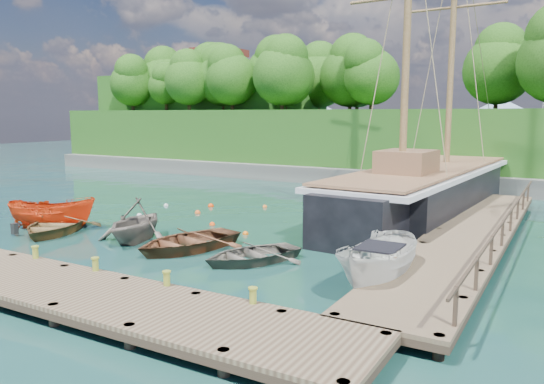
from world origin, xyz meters
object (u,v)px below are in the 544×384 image
(rowboat_3, at_px, (251,262))
(rowboat_2, at_px, (187,250))
(rowboat_0, at_px, (55,233))
(cabin_boat_white, at_px, (379,289))
(schooner, at_px, (425,194))
(motorboat_orange, at_px, (53,228))
(rowboat_1, at_px, (136,241))

(rowboat_3, bearing_deg, rowboat_2, -157.73)
(rowboat_0, height_order, rowboat_2, rowboat_2)
(rowboat_0, bearing_deg, cabin_boat_white, -25.69)
(rowboat_0, xyz_separation_m, schooner, (14.13, 13.67, 1.13))
(rowboat_0, relative_size, motorboat_orange, 1.07)
(rowboat_1, height_order, motorboat_orange, rowboat_1)
(rowboat_1, distance_m, motorboat_orange, 5.52)
(motorboat_orange, height_order, schooner, schooner)
(rowboat_3, xyz_separation_m, schooner, (3.30, 13.30, 1.13))
(rowboat_3, bearing_deg, cabin_boat_white, 18.96)
(cabin_boat_white, bearing_deg, motorboat_orange, 178.97)
(rowboat_0, relative_size, cabin_boat_white, 0.96)
(rowboat_0, xyz_separation_m, motorboat_orange, (-0.95, 0.61, 0.00))
(rowboat_3, height_order, motorboat_orange, motorboat_orange)
(rowboat_2, height_order, schooner, schooner)
(motorboat_orange, bearing_deg, rowboat_2, -119.38)
(rowboat_1, distance_m, rowboat_2, 2.96)
(rowboat_0, height_order, rowboat_1, rowboat_1)
(schooner, bearing_deg, rowboat_2, -113.00)
(rowboat_1, xyz_separation_m, schooner, (9.56, 12.99, 1.13))
(rowboat_1, height_order, rowboat_2, rowboat_1)
(motorboat_orange, xyz_separation_m, cabin_boat_white, (17.07, -0.91, 0.00))
(rowboat_0, distance_m, schooner, 19.69)
(rowboat_0, relative_size, rowboat_2, 0.98)
(cabin_boat_white, height_order, schooner, schooner)
(schooner, bearing_deg, rowboat_0, -132.14)
(rowboat_0, distance_m, rowboat_1, 4.62)
(rowboat_2, bearing_deg, schooner, 78.02)
(rowboat_0, height_order, rowboat_3, rowboat_0)
(motorboat_orange, bearing_deg, schooner, -78.47)
(rowboat_0, xyz_separation_m, rowboat_1, (4.57, 0.68, 0.00))
(cabin_boat_white, bearing_deg, rowboat_1, 177.15)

